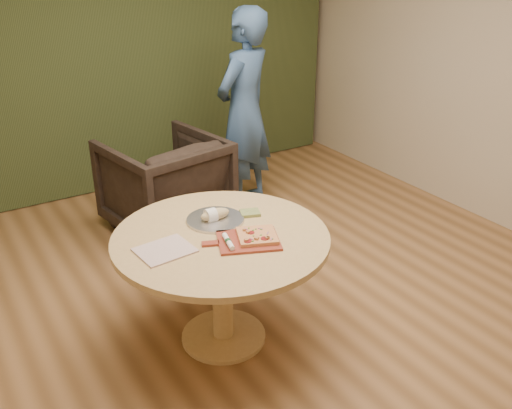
{
  "coord_description": "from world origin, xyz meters",
  "views": [
    {
      "loc": [
        -1.77,
        -2.49,
        2.35
      ],
      "look_at": [
        -0.05,
        0.25,
        0.82
      ],
      "focal_mm": 40.0,
      "sensor_mm": 36.0,
      "label": 1
    }
  ],
  "objects_px": {
    "bread_roll": "(214,215)",
    "flatbread_pizza": "(257,236)",
    "pedestal_table": "(221,256)",
    "person_standing": "(244,111)",
    "serving_tray": "(215,220)",
    "armchair": "(165,180)",
    "cutlery_roll": "(228,241)",
    "pizza_paddle": "(247,241)"
  },
  "relations": [
    {
      "from": "cutlery_roll",
      "to": "serving_tray",
      "type": "bearing_deg",
      "value": 88.41
    },
    {
      "from": "serving_tray",
      "to": "person_standing",
      "type": "xyz_separation_m",
      "value": [
        1.11,
        1.5,
        0.16
      ]
    },
    {
      "from": "person_standing",
      "to": "armchair",
      "type": "bearing_deg",
      "value": -20.12
    },
    {
      "from": "cutlery_roll",
      "to": "person_standing",
      "type": "relative_size",
      "value": 0.11
    },
    {
      "from": "cutlery_roll",
      "to": "bread_roll",
      "type": "xyz_separation_m",
      "value": [
        0.08,
        0.32,
        0.01
      ]
    },
    {
      "from": "pizza_paddle",
      "to": "person_standing",
      "type": "xyz_separation_m",
      "value": [
        1.09,
        1.83,
        0.16
      ]
    },
    {
      "from": "serving_tray",
      "to": "pedestal_table",
      "type": "bearing_deg",
      "value": -108.98
    },
    {
      "from": "pedestal_table",
      "to": "flatbread_pizza",
      "type": "distance_m",
      "value": 0.28
    },
    {
      "from": "flatbread_pizza",
      "to": "person_standing",
      "type": "xyz_separation_m",
      "value": [
        1.02,
        1.84,
        0.14
      ]
    },
    {
      "from": "flatbread_pizza",
      "to": "cutlery_roll",
      "type": "distance_m",
      "value": 0.18
    },
    {
      "from": "pizza_paddle",
      "to": "serving_tray",
      "type": "height_order",
      "value": "serving_tray"
    },
    {
      "from": "pizza_paddle",
      "to": "bread_roll",
      "type": "distance_m",
      "value": 0.34
    },
    {
      "from": "serving_tray",
      "to": "flatbread_pizza",
      "type": "bearing_deg",
      "value": -75.83
    },
    {
      "from": "pedestal_table",
      "to": "person_standing",
      "type": "bearing_deg",
      "value": 55.05
    },
    {
      "from": "cutlery_roll",
      "to": "person_standing",
      "type": "xyz_separation_m",
      "value": [
        1.2,
        1.82,
        0.13
      ]
    },
    {
      "from": "armchair",
      "to": "person_standing",
      "type": "height_order",
      "value": "person_standing"
    },
    {
      "from": "pedestal_table",
      "to": "bread_roll",
      "type": "distance_m",
      "value": 0.27
    },
    {
      "from": "pedestal_table",
      "to": "person_standing",
      "type": "height_order",
      "value": "person_standing"
    },
    {
      "from": "pedestal_table",
      "to": "pizza_paddle",
      "type": "distance_m",
      "value": 0.23
    },
    {
      "from": "pizza_paddle",
      "to": "person_standing",
      "type": "height_order",
      "value": "person_standing"
    },
    {
      "from": "pedestal_table",
      "to": "bread_roll",
      "type": "relative_size",
      "value": 6.68
    },
    {
      "from": "cutlery_roll",
      "to": "armchair",
      "type": "bearing_deg",
      "value": 92.34
    },
    {
      "from": "flatbread_pizza",
      "to": "armchair",
      "type": "distance_m",
      "value": 1.81
    },
    {
      "from": "bread_roll",
      "to": "flatbread_pizza",
      "type": "bearing_deg",
      "value": -74.46
    },
    {
      "from": "armchair",
      "to": "cutlery_roll",
      "type": "bearing_deg",
      "value": 68.76
    },
    {
      "from": "armchair",
      "to": "pedestal_table",
      "type": "bearing_deg",
      "value": 68.69
    },
    {
      "from": "pizza_paddle",
      "to": "cutlery_roll",
      "type": "distance_m",
      "value": 0.12
    },
    {
      "from": "serving_tray",
      "to": "cutlery_roll",
      "type": "bearing_deg",
      "value": -105.52
    },
    {
      "from": "serving_tray",
      "to": "bread_roll",
      "type": "distance_m",
      "value": 0.04
    },
    {
      "from": "person_standing",
      "to": "pedestal_table",
      "type": "bearing_deg",
      "value": 29.97
    },
    {
      "from": "pedestal_table",
      "to": "cutlery_roll",
      "type": "bearing_deg",
      "value": -100.73
    },
    {
      "from": "armchair",
      "to": "pizza_paddle",
      "type": "bearing_deg",
      "value": 72.44
    },
    {
      "from": "cutlery_roll",
      "to": "armchair",
      "type": "distance_m",
      "value": 1.81
    },
    {
      "from": "flatbread_pizza",
      "to": "serving_tray",
      "type": "height_order",
      "value": "flatbread_pizza"
    },
    {
      "from": "pizza_paddle",
      "to": "person_standing",
      "type": "distance_m",
      "value": 2.14
    },
    {
      "from": "pedestal_table",
      "to": "bread_roll",
      "type": "xyz_separation_m",
      "value": [
        0.05,
        0.18,
        0.18
      ]
    },
    {
      "from": "flatbread_pizza",
      "to": "person_standing",
      "type": "relative_size",
      "value": 0.16
    },
    {
      "from": "pizza_paddle",
      "to": "person_standing",
      "type": "bearing_deg",
      "value": 81.84
    },
    {
      "from": "flatbread_pizza",
      "to": "serving_tray",
      "type": "xyz_separation_m",
      "value": [
        -0.09,
        0.35,
        -0.02
      ]
    },
    {
      "from": "bread_roll",
      "to": "serving_tray",
      "type": "bearing_deg",
      "value": 0.0
    },
    {
      "from": "serving_tray",
      "to": "bread_roll",
      "type": "bearing_deg",
      "value": 180.0
    },
    {
      "from": "flatbread_pizza",
      "to": "armchair",
      "type": "height_order",
      "value": "armchair"
    }
  ]
}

